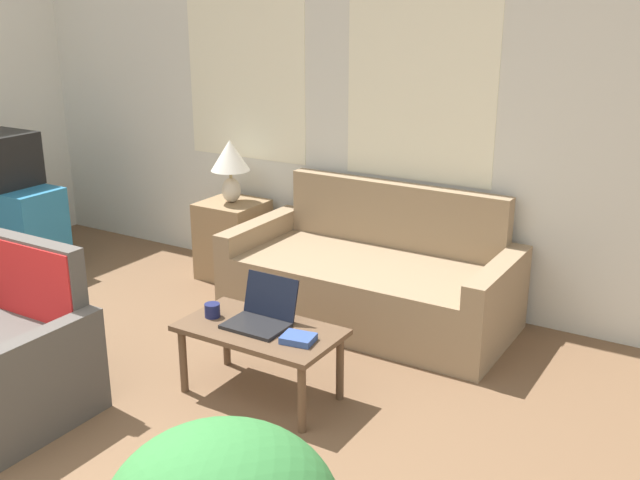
% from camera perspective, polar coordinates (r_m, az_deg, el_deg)
% --- Properties ---
extents(wall_back, '(6.89, 0.06, 2.60)m').
position_cam_1_polar(wall_back, '(5.56, 1.41, 9.55)').
color(wall_back, silver).
rests_on(wall_back, ground_plane).
extents(couch, '(1.94, 0.92, 0.89)m').
position_cam_1_polar(couch, '(5.17, 4.07, -3.10)').
color(couch, '#937A5B').
rests_on(couch, ground_plane).
extents(tv_dresser, '(0.98, 0.45, 0.71)m').
position_cam_1_polar(tv_dresser, '(6.54, -22.65, 0.87)').
color(tv_dresser, teal).
rests_on(tv_dresser, ground_plane).
extents(side_table, '(0.46, 0.46, 0.61)m').
position_cam_1_polar(side_table, '(5.94, -6.63, 0.06)').
color(side_table, '#937551').
rests_on(side_table, ground_plane).
extents(table_lamp, '(0.30, 0.30, 0.49)m').
position_cam_1_polar(table_lamp, '(5.78, -6.86, 5.98)').
color(table_lamp, beige).
rests_on(table_lamp, side_table).
extents(coffee_table, '(0.89, 0.49, 0.41)m').
position_cam_1_polar(coffee_table, '(4.14, -4.59, -7.34)').
color(coffee_table, brown).
rests_on(coffee_table, ground_plane).
extents(laptop, '(0.33, 0.30, 0.25)m').
position_cam_1_polar(laptop, '(4.14, -4.48, -5.67)').
color(laptop, black).
rests_on(laptop, coffee_table).
extents(cup_navy, '(0.09, 0.09, 0.08)m').
position_cam_1_polar(cup_navy, '(4.27, -8.20, -5.32)').
color(cup_navy, '#191E4C').
rests_on(cup_navy, coffee_table).
extents(book_red, '(0.19, 0.16, 0.04)m').
position_cam_1_polar(book_red, '(3.94, -1.67, -7.51)').
color(book_red, '#334C8E').
rests_on(book_red, coffee_table).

